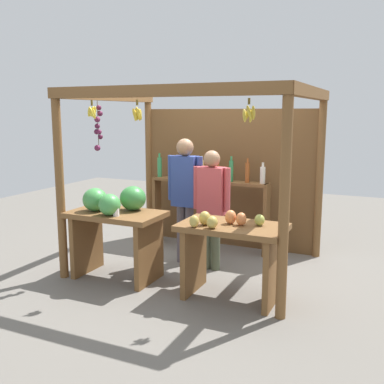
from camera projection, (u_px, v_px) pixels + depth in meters
ground_plane at (199, 266)px, 5.75m from camera, size 12.00×12.00×0.00m
market_stall at (212, 160)px, 5.91m from camera, size 2.74×2.17×2.22m
fruit_counter_left at (116, 219)px, 5.23m from camera, size 1.10×0.71×1.09m
fruit_counter_right at (231, 245)px, 4.66m from camera, size 1.10×0.66×0.95m
bottle_shelf_unit at (209, 194)px, 6.37m from camera, size 1.75×0.22×1.35m
vendor_man at (185, 189)px, 5.72m from camera, size 0.48×0.22×1.62m
vendor_woman at (212, 200)px, 5.48m from camera, size 0.48×0.20×1.49m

